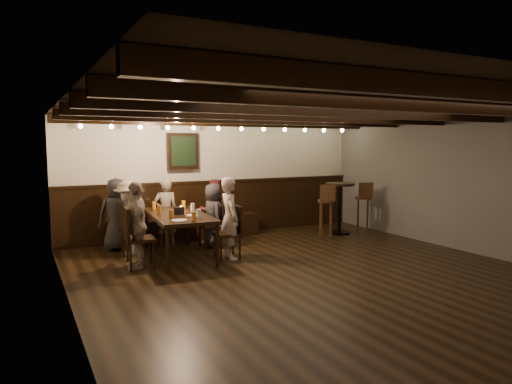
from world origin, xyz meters
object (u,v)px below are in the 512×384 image
person_left_far (137,225)px  bar_stool_right (363,214)px  person_bench_left (117,214)px  chair_right_far (228,243)px  high_top_table (340,201)px  chair_left_near (131,239)px  person_bench_centre (166,212)px  person_left_near (129,218)px  chair_left_far (139,249)px  person_bench_right (214,211)px  person_right_far (230,218)px  chair_right_near (212,233)px  bar_stool_left (326,218)px  dining_table (178,217)px  person_right_near (213,216)px

person_left_far → bar_stool_right: (4.93, 0.58, -0.26)m
person_bench_left → chair_right_far: bearing=140.2°
high_top_table → chair_left_near: bearing=177.9°
chair_left_near → person_left_far: (-0.11, -0.89, 0.40)m
person_bench_centre → person_left_far: bearing=63.4°
person_left_near → person_left_far: bearing=-0.0°
chair_left_far → chair_right_far: 1.44m
bar_stool_right → chair_left_far: bearing=-152.2°
person_left_far → person_bench_right: bearing=129.3°
person_right_far → bar_stool_right: person_right_far is taller
person_bench_left → high_top_table: (4.47, -0.62, 0.06)m
chair_left_near → chair_left_far: (-0.08, -0.90, 0.02)m
chair_right_near → bar_stool_left: bearing=-90.9°
chair_left_near → person_bench_centre: 1.00m
chair_right_near → person_left_far: size_ratio=0.66×
chair_left_far → person_left_near: size_ratio=0.73×
person_left_far → bar_stool_left: size_ratio=1.22×
dining_table → person_bench_right: 1.27m
dining_table → person_right_far: bearing=-31.0°
chair_right_far → person_right_near: 0.96m
bar_stool_left → bar_stool_right: bearing=30.0°
person_bench_right → person_left_far: 2.13m
chair_left_far → person_left_near: person_left_near is taller
dining_table → bar_stool_left: size_ratio=1.85×
chair_right_far → person_left_far: (-1.46, 0.13, 0.40)m
person_bench_centre → chair_right_far: bearing=115.6°
chair_right_far → high_top_table: 3.12m
chair_right_far → person_left_far: 1.52m
dining_table → person_left_near: size_ratio=1.57×
chair_right_near → person_bench_right: size_ratio=0.72×
person_bench_left → person_bench_centre: (0.91, 0.07, -0.03)m
person_bench_right → person_bench_centre: bearing=-9.5°
person_bench_centre → person_left_near: person_left_near is taller
chair_left_near → chair_right_far: size_ratio=1.00×
chair_left_near → person_bench_left: bearing=-158.0°
chair_left_far → bar_stool_right: 4.94m
person_right_near → person_right_far: size_ratio=0.87×
person_right_far → high_top_table: (2.94, 0.86, 0.03)m
chair_left_near → person_bench_centre: size_ratio=0.71×
person_right_near → bar_stool_left: bearing=-90.9°
person_bench_centre → bar_stool_left: person_bench_centre is taller
chair_right_near → high_top_table: 2.92m
person_right_far → person_bench_left: bearing=50.7°
chair_right_near → person_bench_right: (0.22, 0.43, 0.34)m
person_bench_left → person_right_far: bearing=140.7°
chair_right_far → bar_stool_left: 2.55m
person_bench_centre → person_left_near: bearing=38.7°
chair_right_near → chair_left_far: bearing=122.0°
person_bench_right → person_right_near: (-0.19, -0.44, -0.02)m
dining_table → person_bench_right: bearing=45.0°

